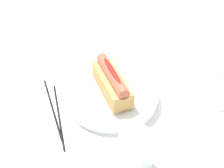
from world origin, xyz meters
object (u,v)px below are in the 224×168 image
chopstick_near (59,115)px  chopstick_far (52,107)px  serving_bowl (112,95)px  hotdog_front (112,81)px  water_glass (136,154)px

chopstick_near → chopstick_far: (-0.03, -0.01, 0.00)m
chopstick_far → chopstick_near: bearing=17.0°
serving_bowl → chopstick_far: 0.15m
serving_bowl → hotdog_front: bearing=-87.6°
serving_bowl → water_glass: bearing=-0.8°
hotdog_front → chopstick_near: size_ratio=0.70×
serving_bowl → hotdog_front: hotdog_front is taller
water_glass → chopstick_near: water_glass is taller
serving_bowl → hotdog_front: (0.00, -0.00, 0.04)m
water_glass → chopstick_near: size_ratio=0.41×
chopstick_near → hotdog_front: bearing=99.2°
serving_bowl → chopstick_far: size_ratio=1.02×
hotdog_front → chopstick_far: hotdog_front is taller
chopstick_far → serving_bowl: bearing=81.2°
chopstick_near → serving_bowl: bearing=99.2°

